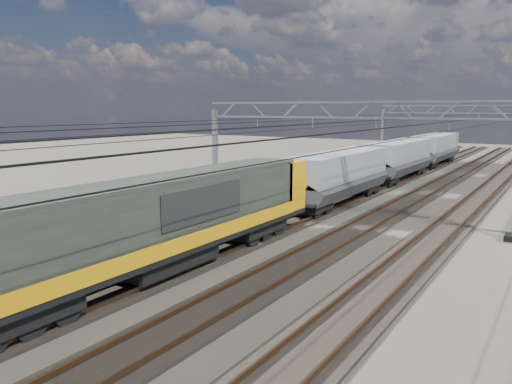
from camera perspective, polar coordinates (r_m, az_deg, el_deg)
The scene contains 13 objects.
ground at distance 27.38m, azimuth 6.34°, elevation -4.66°, with size 160.00×160.00×0.00m, color #28241E.
track_outer_west at distance 30.40m, azimuth -3.87°, elevation -3.06°, with size 2.60×140.00×0.30m.
track_loco at distance 28.27m, azimuth 2.69°, elevation -4.00°, with size 2.60×140.00×0.30m.
track_inner_east at distance 26.57m, azimuth 10.23°, elevation -5.03°, with size 2.60×140.00×0.30m.
track_outer_east at distance 25.40m, azimuth 18.65°, elevation -6.06°, with size 2.60×140.00×0.30m.
catenary_gantry_mid at distance 30.33m, azimuth 9.82°, elevation 4.13°, with size 19.90×0.90×7.11m.
catenary_gantry_far at distance 64.99m, azimuth 22.27°, elevation 6.36°, with size 19.90×0.90×7.11m.
overhead_wires at distance 33.94m, azimuth 12.54°, elevation 7.73°, with size 12.03×140.00×0.53m.
locomotive at distance 20.30m, azimuth -10.66°, elevation -3.02°, with size 2.76×21.10×3.62m.
hopper_wagon_lead at distance 35.16m, azimuth 9.41°, elevation 2.12°, with size 3.38×13.00×3.25m.
hopper_wagon_mid at distance 48.48m, azimuth 16.04°, elevation 3.88°, with size 3.38×13.00×3.25m.
hopper_wagon_third at distance 62.19m, azimuth 19.79°, elevation 4.85°, with size 3.38×13.00×3.25m.
trackside_cabinet at distance 25.88m, azimuth -21.78°, elevation -4.34°, with size 0.41×0.35×1.05m.
Camera 1 is at (11.61, -23.88, 6.67)m, focal length 35.00 mm.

